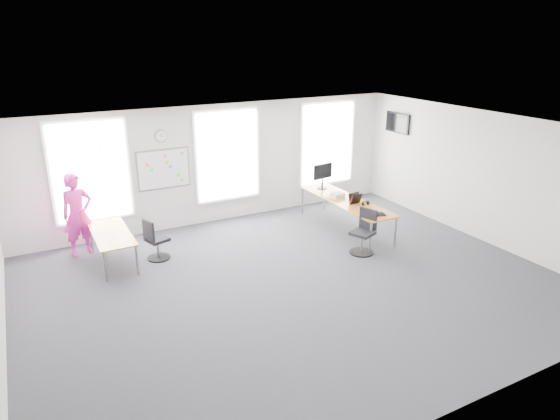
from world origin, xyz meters
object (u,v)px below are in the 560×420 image
desk_right (346,202)px  chair_left (155,242)px  monitor (323,174)px  person (78,214)px  desk_left (111,235)px  chair_right (364,234)px  headphones (365,203)px  keyboard (375,215)px

desk_right → chair_left: chair_left is taller
desk_right → monitor: (0.01, 1.07, 0.45)m
person → monitor: 6.03m
desk_left → monitor: bearing=3.7°
desk_right → chair_right: size_ratio=3.10×
headphones → person: bearing=149.0°
chair_left → keyboard: (4.57, -1.65, 0.36)m
desk_left → keyboard: bearing=-19.8°
chair_right → chair_left: bearing=-134.8°
desk_left → chair_right: (5.00, -2.11, -0.18)m
desk_left → chair_left: chair_left is taller
desk_right → keyboard: bearing=-92.9°
chair_right → desk_right: bearing=140.0°
chair_left → person: bearing=33.8°
chair_left → person: 1.81m
desk_left → monitor: 5.52m
desk_left → keyboard: 5.75m
desk_left → headphones: (5.65, -1.28, 0.18)m
chair_right → chair_left: chair_right is taller
desk_right → chair_left: size_ratio=3.34×
desk_right → monitor: 1.16m
monitor → chair_right: bearing=-108.9°
person → monitor: (6.01, -0.43, 0.24)m
desk_right → person: bearing=165.9°
chair_right → person: (-5.53, 2.89, 0.48)m
chair_left → headphones: size_ratio=5.11×
person → monitor: person is taller
chair_left → monitor: bearing=-100.0°
desk_right → chair_right: (-0.47, -1.38, -0.27)m
headphones → keyboard: bearing=-122.4°
keyboard → desk_right: bearing=104.1°
desk_left → monitor: monitor is taller
keyboard → chair_left: bearing=177.1°
chair_left → person: person is taller
person → monitor: bearing=-17.0°
chair_left → headphones: bearing=-119.4°
person → monitor: size_ratio=2.74×
keyboard → headphones: (0.24, 0.67, 0.04)m
chair_left → headphones: (4.82, -0.98, 0.39)m
chair_right → person: bearing=-138.9°
desk_left → person: person is taller
desk_left → keyboard: keyboard is taller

